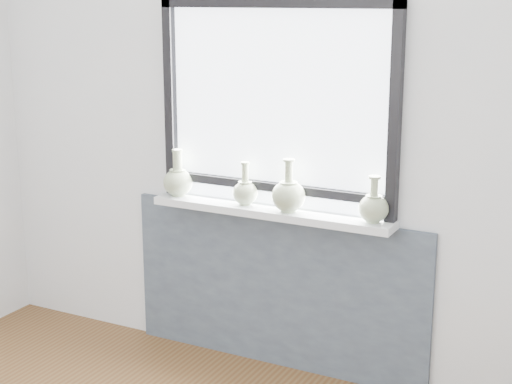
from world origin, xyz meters
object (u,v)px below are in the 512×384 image
at_px(windowsill, 270,212).
at_px(vase_c, 288,195).
at_px(vase_a, 178,180).
at_px(vase_b, 245,191).
at_px(vase_d, 374,207).

xyz_separation_m(windowsill, vase_c, (0.11, -0.02, 0.11)).
distance_m(windowsill, vase_a, 0.57).
relative_size(vase_b, vase_d, 0.99).
height_order(vase_b, vase_c, vase_c).
distance_m(vase_c, vase_d, 0.44).
xyz_separation_m(vase_a, vase_b, (0.41, 0.00, -0.01)).
distance_m(vase_a, vase_d, 1.11).
bearing_deg(vase_d, windowsill, 179.43).
bearing_deg(vase_b, windowsill, -0.85).
height_order(windowsill, vase_a, vase_a).
bearing_deg(vase_b, vase_a, -179.57).
bearing_deg(vase_d, vase_a, 179.76).
bearing_deg(vase_d, vase_b, 179.37).
height_order(vase_b, vase_d, vase_d).
xyz_separation_m(windowsill, vase_b, (-0.15, 0.00, 0.09)).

